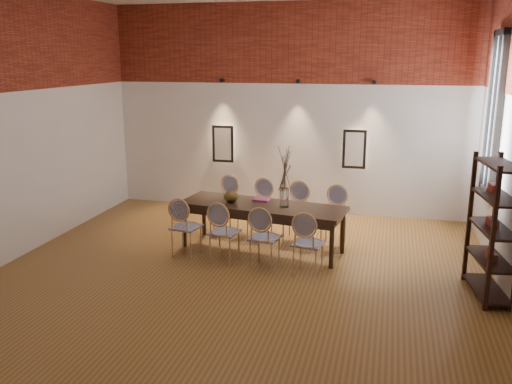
% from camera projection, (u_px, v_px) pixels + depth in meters
% --- Properties ---
extents(floor, '(7.00, 7.00, 0.02)m').
position_uv_depth(floor, '(239.00, 277.00, 7.63)').
color(floor, olive).
rests_on(floor, ground).
extents(wall_back, '(7.00, 0.10, 4.00)m').
position_uv_depth(wall_back, '(288.00, 110.00, 10.48)').
color(wall_back, silver).
rests_on(wall_back, ground).
extents(wall_front, '(7.00, 0.10, 4.00)m').
position_uv_depth(wall_front, '(99.00, 205.00, 3.80)').
color(wall_front, silver).
rests_on(wall_front, ground).
extents(wall_left, '(0.10, 7.00, 4.00)m').
position_uv_depth(wall_left, '(7.00, 127.00, 7.98)').
color(wall_left, silver).
rests_on(wall_left, ground).
extents(brick_band_back, '(7.00, 0.02, 1.50)m').
position_uv_depth(brick_band_back, '(289.00, 43.00, 10.10)').
color(brick_band_back, maroon).
rests_on(brick_band_back, ground).
extents(brick_band_front, '(7.00, 0.02, 1.50)m').
position_uv_depth(brick_band_front, '(91.00, 19.00, 3.56)').
color(brick_band_front, maroon).
rests_on(brick_band_front, ground).
extents(brick_band_left, '(0.02, 7.00, 1.50)m').
position_uv_depth(brick_band_left, '(1.00, 39.00, 7.65)').
color(brick_band_left, maroon).
rests_on(brick_band_left, ground).
extents(niche_left, '(0.36, 0.06, 0.66)m').
position_uv_depth(niche_left, '(223.00, 144.00, 10.86)').
color(niche_left, '#FFEAC6').
rests_on(niche_left, wall_back).
extents(niche_right, '(0.36, 0.06, 0.66)m').
position_uv_depth(niche_right, '(354.00, 149.00, 10.25)').
color(niche_right, '#FFEAC6').
rests_on(niche_right, wall_back).
extents(spot_fixture_left, '(0.08, 0.10, 0.08)m').
position_uv_depth(spot_fixture_left, '(222.00, 80.00, 10.53)').
color(spot_fixture_left, black).
rests_on(spot_fixture_left, wall_back).
extents(spot_fixture_mid, '(0.08, 0.10, 0.08)m').
position_uv_depth(spot_fixture_mid, '(298.00, 81.00, 10.17)').
color(spot_fixture_mid, black).
rests_on(spot_fixture_mid, wall_back).
extents(spot_fixture_right, '(0.08, 0.10, 0.08)m').
position_uv_depth(spot_fixture_right, '(374.00, 82.00, 9.84)').
color(spot_fixture_right, black).
rests_on(spot_fixture_right, wall_back).
extents(window_glass, '(0.02, 0.78, 2.38)m').
position_uv_depth(window_glass, '(495.00, 115.00, 8.16)').
color(window_glass, silver).
rests_on(window_glass, wall_right).
extents(window_frame, '(0.08, 0.90, 2.50)m').
position_uv_depth(window_frame, '(493.00, 115.00, 8.17)').
color(window_frame, black).
rests_on(window_frame, wall_right).
extents(window_mullion, '(0.06, 0.06, 2.40)m').
position_uv_depth(window_mullion, '(493.00, 115.00, 8.17)').
color(window_mullion, black).
rests_on(window_mullion, wall_right).
extents(dining_table, '(2.70, 1.21, 0.75)m').
position_uv_depth(dining_table, '(262.00, 227.00, 8.58)').
color(dining_table, '#362214').
rests_on(dining_table, floor).
extents(chair_near_a, '(0.50, 0.50, 0.94)m').
position_uv_depth(chair_near_a, '(186.00, 227.00, 8.30)').
color(chair_near_a, tan).
rests_on(chair_near_a, floor).
extents(chair_near_b, '(0.50, 0.50, 0.94)m').
position_uv_depth(chair_near_b, '(224.00, 232.00, 8.05)').
color(chair_near_b, tan).
rests_on(chair_near_b, floor).
extents(chair_near_c, '(0.50, 0.50, 0.94)m').
position_uv_depth(chair_near_c, '(265.00, 237.00, 7.81)').
color(chair_near_c, tan).
rests_on(chair_near_c, floor).
extents(chair_near_d, '(0.50, 0.50, 0.94)m').
position_uv_depth(chair_near_d, '(308.00, 243.00, 7.57)').
color(chair_near_d, tan).
rests_on(chair_near_d, floor).
extents(chair_far_a, '(0.50, 0.50, 0.94)m').
position_uv_depth(chair_far_a, '(226.00, 204.00, 9.55)').
color(chair_far_a, tan).
rests_on(chair_far_a, floor).
extents(chair_far_b, '(0.50, 0.50, 0.94)m').
position_uv_depth(chair_far_b, '(260.00, 208.00, 9.30)').
color(chair_far_b, tan).
rests_on(chair_far_b, floor).
extents(chair_far_c, '(0.50, 0.50, 0.94)m').
position_uv_depth(chair_far_c, '(296.00, 212.00, 9.06)').
color(chair_far_c, tan).
rests_on(chair_far_c, floor).
extents(chair_far_d, '(0.50, 0.50, 0.94)m').
position_uv_depth(chair_far_d, '(334.00, 217.00, 8.82)').
color(chair_far_d, tan).
rests_on(chair_far_d, floor).
extents(vase, '(0.14, 0.14, 0.30)m').
position_uv_depth(vase, '(284.00, 198.00, 8.32)').
color(vase, silver).
rests_on(vase, dining_table).
extents(dried_branches, '(0.50, 0.50, 0.70)m').
position_uv_depth(dried_branches, '(285.00, 169.00, 8.21)').
color(dried_branches, '#4E3D2D').
rests_on(dried_branches, vase).
extents(bowl, '(0.24, 0.24, 0.18)m').
position_uv_depth(bowl, '(231.00, 196.00, 8.61)').
color(bowl, '#563D17').
rests_on(bowl, dining_table).
extents(book, '(0.28, 0.22, 0.03)m').
position_uv_depth(book, '(262.00, 200.00, 8.71)').
color(book, '#8E2F5C').
rests_on(book, dining_table).
extents(shelving_rack, '(0.52, 1.05, 1.80)m').
position_uv_depth(shelving_rack, '(493.00, 229.00, 6.82)').
color(shelving_rack, black).
rests_on(shelving_rack, floor).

